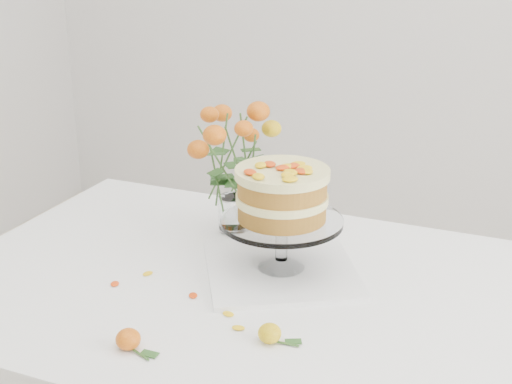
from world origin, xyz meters
TOP-DOWN VIEW (x-y plane):
  - table at (0.00, 0.00)m, footprint 1.43×0.93m
  - napkin at (0.01, 0.08)m, footprint 0.45×0.45m
  - cake_stand at (0.01, 0.08)m, footprint 0.27×0.27m
  - rose_vase at (-0.18, 0.24)m, footprint 0.26×0.26m
  - loose_rose_near at (0.09, -0.20)m, footprint 0.08×0.04m
  - loose_rose_far at (-0.14, -0.32)m, footprint 0.08×0.05m
  - stray_petal_a at (-0.12, -0.10)m, footprint 0.03×0.02m
  - stray_petal_b at (-0.02, -0.14)m, footprint 0.03×0.02m
  - stray_petal_c at (0.02, -0.18)m, footprint 0.03×0.02m
  - stray_petal_d at (-0.26, -0.05)m, footprint 0.03×0.02m
  - stray_petal_e at (-0.30, -0.12)m, footprint 0.03×0.02m

SIDE VIEW (x-z plane):
  - table at x=0.00m, z-range 0.30..1.05m
  - stray_petal_a at x=-0.12m, z-range 0.76..0.76m
  - stray_petal_b at x=-0.02m, z-range 0.76..0.76m
  - stray_petal_c at x=0.02m, z-range 0.76..0.76m
  - stray_petal_d at x=-0.26m, z-range 0.76..0.76m
  - stray_petal_e at x=-0.30m, z-range 0.76..0.76m
  - napkin at x=0.01m, z-range 0.76..0.77m
  - loose_rose_near at x=0.09m, z-range 0.76..0.79m
  - loose_rose_far at x=-0.14m, z-range 0.76..0.80m
  - cake_stand at x=0.01m, z-range 0.81..1.05m
  - rose_vase at x=-0.18m, z-range 0.79..1.17m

